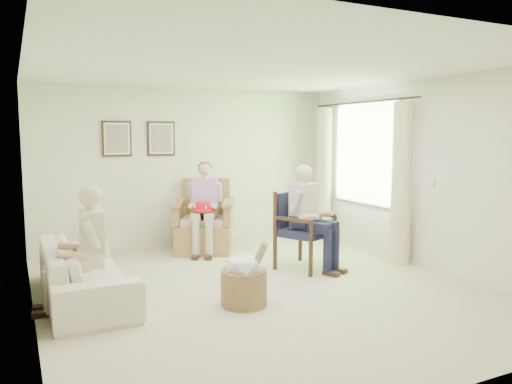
% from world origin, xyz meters
% --- Properties ---
extents(floor, '(5.50, 5.50, 0.00)m').
position_xyz_m(floor, '(0.00, 0.00, 0.00)').
color(floor, beige).
rests_on(floor, ground).
extents(back_wall, '(5.00, 0.04, 2.60)m').
position_xyz_m(back_wall, '(0.00, 2.75, 1.30)').
color(back_wall, silver).
rests_on(back_wall, ground).
extents(front_wall, '(5.00, 0.04, 2.60)m').
position_xyz_m(front_wall, '(0.00, -2.75, 1.30)').
color(front_wall, silver).
rests_on(front_wall, ground).
extents(left_wall, '(0.04, 5.50, 2.60)m').
position_xyz_m(left_wall, '(-2.50, 0.00, 1.30)').
color(left_wall, silver).
rests_on(left_wall, ground).
extents(right_wall, '(0.04, 5.50, 2.60)m').
position_xyz_m(right_wall, '(2.50, 0.00, 1.30)').
color(right_wall, silver).
rests_on(right_wall, ground).
extents(ceiling, '(5.00, 5.50, 0.02)m').
position_xyz_m(ceiling, '(0.00, 0.00, 2.60)').
color(ceiling, white).
rests_on(ceiling, back_wall).
extents(window, '(0.13, 2.50, 1.63)m').
position_xyz_m(window, '(2.46, 1.20, 1.58)').
color(window, '#2D6B23').
rests_on(window, right_wall).
extents(curtain_left, '(0.34, 0.34, 2.30)m').
position_xyz_m(curtain_left, '(2.33, 0.22, 1.15)').
color(curtain_left, beige).
rests_on(curtain_left, ground).
extents(curtain_right, '(0.34, 0.34, 2.30)m').
position_xyz_m(curtain_right, '(2.33, 2.18, 1.15)').
color(curtain_right, beige).
rests_on(curtain_right, ground).
extents(framed_print_left, '(0.45, 0.05, 0.55)m').
position_xyz_m(framed_print_left, '(-1.15, 2.71, 1.78)').
color(framed_print_left, '#382114').
rests_on(framed_print_left, back_wall).
extents(framed_print_right, '(0.45, 0.05, 0.55)m').
position_xyz_m(framed_print_right, '(-0.45, 2.71, 1.78)').
color(framed_print_right, '#382114').
rests_on(framed_print_right, back_wall).
extents(wicker_armchair, '(0.89, 0.88, 1.13)m').
position_xyz_m(wicker_armchair, '(0.06, 2.19, 0.36)').
color(wicker_armchair, '#A97550').
rests_on(wicker_armchair, ground).
extents(wood_armchair, '(0.68, 0.64, 1.04)m').
position_xyz_m(wood_armchair, '(0.96, 0.66, 0.57)').
color(wood_armchair, black).
rests_on(wood_armchair, ground).
extents(sofa, '(2.16, 0.85, 0.63)m').
position_xyz_m(sofa, '(-1.95, 0.54, 0.32)').
color(sofa, '#EFE3CF').
rests_on(sofa, ground).
extents(person_wicker, '(0.40, 0.63, 1.40)m').
position_xyz_m(person_wicker, '(0.06, 2.04, 0.83)').
color(person_wicker, '#BEB699').
rests_on(person_wicker, ground).
extents(person_dark, '(0.40, 0.62, 1.41)m').
position_xyz_m(person_dark, '(0.96, 0.49, 0.83)').
color(person_dark, '#171933').
rests_on(person_dark, ground).
extents(person_sofa, '(0.42, 0.62, 1.28)m').
position_xyz_m(person_sofa, '(-1.95, 0.16, 0.74)').
color(person_sofa, beige).
rests_on(person_sofa, ground).
extents(red_hat, '(0.33, 0.33, 0.14)m').
position_xyz_m(red_hat, '(-0.06, 1.86, 0.74)').
color(red_hat, red).
rests_on(red_hat, person_wicker).
extents(hatbox, '(0.54, 0.54, 0.74)m').
position_xyz_m(hatbox, '(-0.43, -0.43, 0.29)').
color(hatbox, tan).
rests_on(hatbox, ground).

